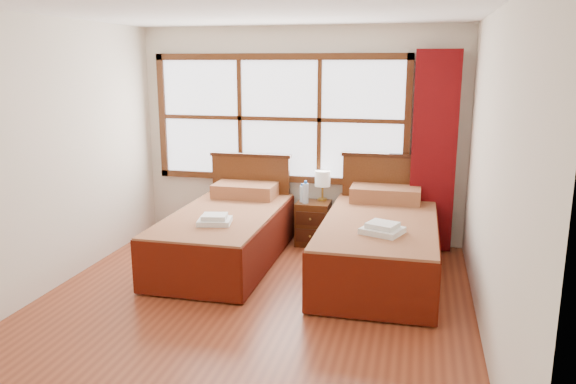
# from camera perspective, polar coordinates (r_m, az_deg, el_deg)

# --- Properties ---
(floor) EXTENTS (4.50, 4.50, 0.00)m
(floor) POSITION_cam_1_polar(r_m,az_deg,el_deg) (5.17, -4.22, -11.89)
(floor) COLOR brown
(floor) RESTS_ON ground
(ceiling) EXTENTS (4.50, 4.50, 0.00)m
(ceiling) POSITION_cam_1_polar(r_m,az_deg,el_deg) (4.71, -4.77, 18.18)
(ceiling) COLOR white
(ceiling) RESTS_ON wall_back
(wall_back) EXTENTS (4.00, 0.00, 4.00)m
(wall_back) POSITION_cam_1_polar(r_m,az_deg,el_deg) (6.92, 1.21, 5.78)
(wall_back) COLOR silver
(wall_back) RESTS_ON floor
(wall_left) EXTENTS (0.00, 4.50, 4.50)m
(wall_left) POSITION_cam_1_polar(r_m,az_deg,el_deg) (5.70, -24.04, 3.07)
(wall_left) COLOR silver
(wall_left) RESTS_ON floor
(wall_right) EXTENTS (0.00, 4.50, 4.50)m
(wall_right) POSITION_cam_1_polar(r_m,az_deg,el_deg) (4.58, 20.11, 1.23)
(wall_right) COLOR silver
(wall_right) RESTS_ON floor
(window) EXTENTS (3.16, 0.06, 1.56)m
(window) POSITION_cam_1_polar(r_m,az_deg,el_deg) (6.92, -0.89, 7.44)
(window) COLOR white
(window) RESTS_ON wall_back
(curtain) EXTENTS (0.50, 0.16, 2.30)m
(curtain) POSITION_cam_1_polar(r_m,az_deg,el_deg) (6.65, 14.58, 3.93)
(curtain) COLOR maroon
(curtain) RESTS_ON wall_back
(bed_left) EXTENTS (1.10, 2.13, 1.07)m
(bed_left) POSITION_cam_1_polar(r_m,az_deg,el_deg) (6.29, -6.27, -4.13)
(bed_left) COLOR #35180B
(bed_left) RESTS_ON floor
(bed_right) EXTENTS (1.16, 2.25, 1.13)m
(bed_right) POSITION_cam_1_polar(r_m,az_deg,el_deg) (5.96, 9.30, -5.04)
(bed_right) COLOR #35180B
(bed_right) RESTS_ON floor
(nightstand) EXTENTS (0.40, 0.40, 0.53)m
(nightstand) POSITION_cam_1_polar(r_m,az_deg,el_deg) (6.84, 2.58, -3.18)
(nightstand) COLOR #4E2711
(nightstand) RESTS_ON floor
(towels_left) EXTENTS (0.38, 0.34, 0.10)m
(towels_left) POSITION_cam_1_polar(r_m,az_deg,el_deg) (5.76, -7.46, -2.81)
(towels_left) COLOR white
(towels_left) RESTS_ON bed_left
(towels_right) EXTENTS (0.44, 0.42, 0.11)m
(towels_right) POSITION_cam_1_polar(r_m,az_deg,el_deg) (5.36, 9.56, -3.70)
(towels_right) COLOR white
(towels_right) RESTS_ON bed_right
(lamp) EXTENTS (0.19, 0.19, 0.36)m
(lamp) POSITION_cam_1_polar(r_m,az_deg,el_deg) (6.82, 3.54, 1.28)
(lamp) COLOR gold
(lamp) RESTS_ON nightstand
(bottle_near) EXTENTS (0.06, 0.06, 0.23)m
(bottle_near) POSITION_cam_1_polar(r_m,az_deg,el_deg) (6.75, 1.44, -0.16)
(bottle_near) COLOR silver
(bottle_near) RESTS_ON nightstand
(bottle_far) EXTENTS (0.07, 0.07, 0.27)m
(bottle_far) POSITION_cam_1_polar(r_m,az_deg,el_deg) (6.69, 1.79, -0.10)
(bottle_far) COLOR silver
(bottle_far) RESTS_ON nightstand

